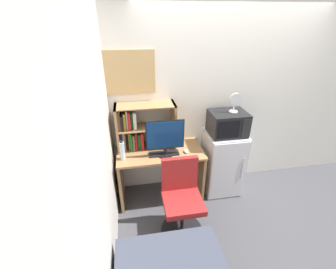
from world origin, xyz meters
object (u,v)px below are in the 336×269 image
(microwave, at_px, (228,123))
(wall_corkboard, at_px, (129,72))
(water_bottle, at_px, (122,151))
(desk_fan, at_px, (235,102))
(desk_chair, at_px, (181,202))
(hutch_bookshelf, at_px, (137,127))
(monitor, at_px, (165,137))
(mini_fridge, at_px, (222,162))
(keyboard, at_px, (164,154))
(computer_mouse, at_px, (186,151))

(microwave, bearing_deg, wall_corkboard, 167.94)
(water_bottle, xyz_separation_m, desk_fan, (1.45, 0.13, 0.50))
(microwave, relative_size, desk_fan, 1.87)
(desk_chair, distance_m, wall_corkboard, 1.67)
(hutch_bookshelf, relative_size, monitor, 1.57)
(monitor, relative_size, desk_chair, 0.51)
(hutch_bookshelf, height_order, water_bottle, hutch_bookshelf)
(mini_fridge, relative_size, microwave, 1.98)
(keyboard, bearing_deg, computer_mouse, -0.58)
(keyboard, height_order, water_bottle, water_bottle)
(microwave, bearing_deg, desk_fan, -5.25)
(keyboard, bearing_deg, wall_corkboard, 134.39)
(desk_fan, xyz_separation_m, desk_chair, (-0.81, -0.63, -0.97))
(keyboard, height_order, microwave, microwave)
(hutch_bookshelf, height_order, microwave, hutch_bookshelf)
(desk_fan, bearing_deg, computer_mouse, -170.87)
(monitor, height_order, mini_fridge, monitor)
(keyboard, xyz_separation_m, water_bottle, (-0.52, -0.03, 0.11))
(monitor, relative_size, microwave, 1.02)
(mini_fridge, bearing_deg, desk_chair, -140.05)
(desk_fan, bearing_deg, mini_fridge, 177.71)
(hutch_bookshelf, bearing_deg, keyboard, -37.61)
(monitor, height_order, keyboard, monitor)
(monitor, distance_m, keyboard, 0.26)
(hutch_bookshelf, relative_size, computer_mouse, 9.03)
(water_bottle, distance_m, mini_fridge, 1.46)
(monitor, height_order, desk_chair, monitor)
(desk_fan, height_order, wall_corkboard, wall_corkboard)
(mini_fridge, relative_size, wall_corkboard, 1.50)
(hutch_bookshelf, bearing_deg, water_bottle, -125.69)
(monitor, bearing_deg, desk_fan, 8.16)
(mini_fridge, bearing_deg, water_bottle, -174.65)
(mini_fridge, xyz_separation_m, wall_corkboard, (-1.23, 0.27, 1.28))
(monitor, bearing_deg, hutch_bookshelf, 140.04)
(mini_fridge, bearing_deg, monitor, -171.15)
(mini_fridge, bearing_deg, computer_mouse, -169.76)
(keyboard, distance_m, mini_fridge, 0.93)
(monitor, bearing_deg, microwave, 9.04)
(monitor, bearing_deg, keyboard, 110.31)
(hutch_bookshelf, relative_size, desk_chair, 0.80)
(keyboard, bearing_deg, monitor, -69.69)
(computer_mouse, relative_size, water_bottle, 0.32)
(keyboard, relative_size, wall_corkboard, 0.61)
(monitor, relative_size, computer_mouse, 5.75)
(hutch_bookshelf, bearing_deg, desk_fan, -6.70)
(mini_fridge, height_order, wall_corkboard, wall_corkboard)
(monitor, relative_size, desk_fan, 1.91)
(monitor, distance_m, desk_chair, 0.80)
(hutch_bookshelf, distance_m, mini_fridge, 1.34)
(hutch_bookshelf, distance_m, computer_mouse, 0.71)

